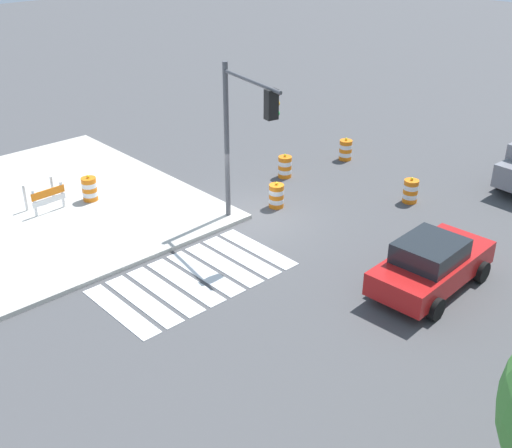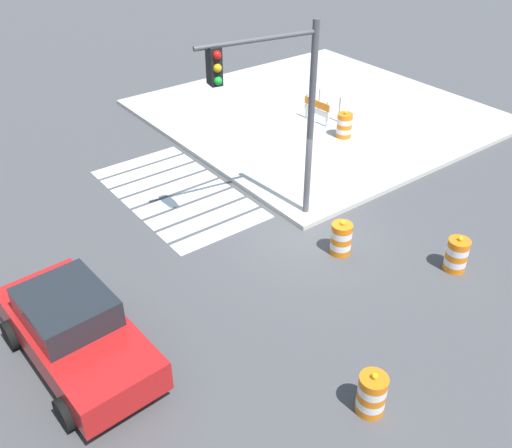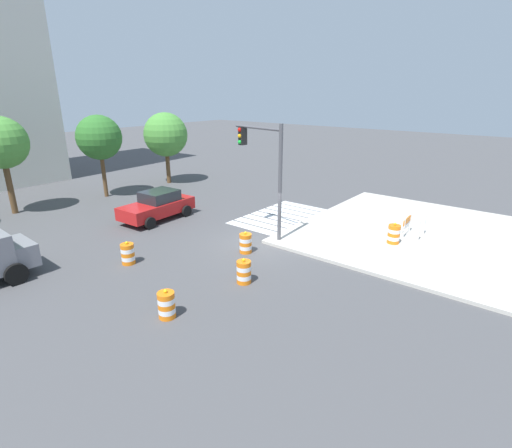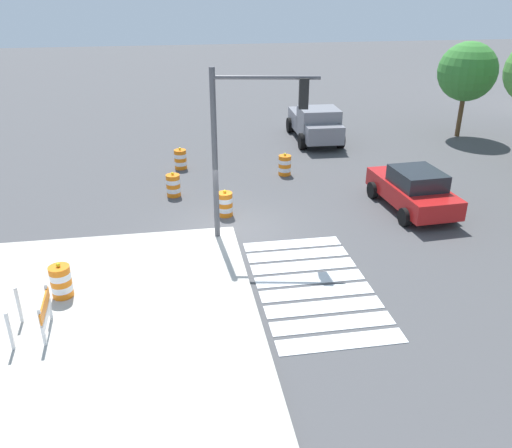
{
  "view_description": "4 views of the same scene",
  "coord_description": "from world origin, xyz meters",
  "views": [
    {
      "loc": [
        13.73,
        15.09,
        10.18
      ],
      "look_at": [
        2.27,
        2.68,
        1.57
      ],
      "focal_mm": 44.19,
      "sensor_mm": 36.0,
      "label": 1
    },
    {
      "loc": [
        -9.8,
        9.12,
        9.15
      ],
      "look_at": [
        0.23,
        1.52,
        0.74
      ],
      "focal_mm": 39.92,
      "sensor_mm": 36.0,
      "label": 2
    },
    {
      "loc": [
        -13.78,
        -10.63,
        7.02
      ],
      "look_at": [
        0.32,
        0.6,
        0.77
      ],
      "focal_mm": 27.05,
      "sensor_mm": 36.0,
      "label": 3
    },
    {
      "loc": [
        16.37,
        -1.93,
        7.91
      ],
      "look_at": [
        0.94,
        0.66,
        0.63
      ],
      "focal_mm": 36.63,
      "sensor_mm": 36.0,
      "label": 4
    }
  ],
  "objects": [
    {
      "name": "sports_car",
      "position": [
        -0.75,
        6.95,
        0.81
      ],
      "size": [
        4.4,
        2.33,
        1.63
      ],
      "color": "red",
      "rests_on": "ground"
    },
    {
      "name": "traffic_barrel_median_near",
      "position": [
        -1.35,
        -0.12,
        0.45
      ],
      "size": [
        0.56,
        0.56,
        1.02
      ],
      "color": "orange",
      "rests_on": "ground"
    },
    {
      "name": "ground_plane",
      "position": [
        0.0,
        0.0,
        0.0
      ],
      "size": [
        120.0,
        120.0,
        0.0
      ],
      "primitive_type": "plane",
      "color": "#474749"
    },
    {
      "name": "traffic_light_pole",
      "position": [
        0.79,
        0.52,
        3.91
      ],
      "size": [
        0.79,
        3.25,
        5.5
      ],
      "color": "#4C4C51",
      "rests_on": "sidewalk_corner"
    },
    {
      "name": "construction_barricade",
      "position": [
        5.22,
        -5.35,
        0.72
      ],
      "size": [
        1.3,
        0.84,
        1.0
      ],
      "color": "silver",
      "rests_on": "sidewalk_corner"
    },
    {
      "name": "traffic_barrel_near_corner",
      "position": [
        -5.4,
        3.03,
        0.45
      ],
      "size": [
        0.56,
        0.56,
        1.02
      ],
      "color": "orange",
      "rests_on": "ground"
    },
    {
      "name": "sidewalk_corner",
      "position": [
        6.0,
        -6.0,
        0.07
      ],
      "size": [
        12.0,
        12.0,
        0.15
      ],
      "primitive_type": "cube",
      "color": "#BCB7AD",
      "rests_on": "ground"
    },
    {
      "name": "crosswalk_stripes",
      "position": [
        4.0,
        1.8,
        0.01
      ],
      "size": [
        5.85,
        3.2,
        0.02
      ],
      "color": "silver",
      "rests_on": "ground"
    },
    {
      "name": "traffic_barrel_on_sidewalk",
      "position": [
        3.61,
        -5.11,
        0.6
      ],
      "size": [
        0.56,
        0.56,
        1.02
      ],
      "color": "orange",
      "rests_on": "sidewalk_corner"
    },
    {
      "name": "traffic_barrel_median_far",
      "position": [
        -3.65,
        -1.96,
        0.45
      ],
      "size": [
        0.56,
        0.56,
        1.02
      ],
      "color": "orange",
      "rests_on": "ground"
    }
  ]
}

